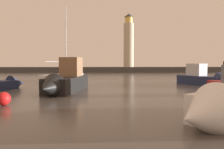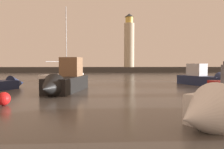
{
  "view_description": "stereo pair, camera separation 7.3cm",
  "coord_description": "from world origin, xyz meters",
  "px_view_note": "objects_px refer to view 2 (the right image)",
  "views": [
    {
      "loc": [
        -1.06,
        -1.64,
        3.02
      ],
      "look_at": [
        0.13,
        22.05,
        1.76
      ],
      "focal_mm": 34.97,
      "sensor_mm": 36.0,
      "label": 1
    },
    {
      "loc": [
        -0.99,
        -1.64,
        3.02
      ],
      "look_at": [
        0.13,
        22.05,
        1.76
      ],
      "focal_mm": 34.97,
      "sensor_mm": 36.0,
      "label": 2
    }
  ],
  "objects_px": {
    "motorboat_0": "(208,79)",
    "mooring_buoy": "(3,99)",
    "lighthouse": "(129,42)",
    "sailboat_moored": "(63,77)",
    "motorboat_3": "(64,82)"
  },
  "relations": [
    {
      "from": "sailboat_moored",
      "to": "motorboat_3",
      "type": "bearing_deg",
      "value": -79.84
    },
    {
      "from": "lighthouse",
      "to": "motorboat_0",
      "type": "distance_m",
      "value": 43.24
    },
    {
      "from": "lighthouse",
      "to": "mooring_buoy",
      "type": "xyz_separation_m",
      "value": [
        -15.83,
        -54.54,
        -9.34
      ]
    },
    {
      "from": "sailboat_moored",
      "to": "mooring_buoy",
      "type": "relative_size",
      "value": 12.87
    },
    {
      "from": "motorboat_3",
      "to": "mooring_buoy",
      "type": "xyz_separation_m",
      "value": [
        -3.1,
        -6.75,
        -0.64
      ]
    },
    {
      "from": "motorboat_0",
      "to": "mooring_buoy",
      "type": "bearing_deg",
      "value": -149.26
    },
    {
      "from": "mooring_buoy",
      "to": "motorboat_0",
      "type": "bearing_deg",
      "value": 30.74
    },
    {
      "from": "sailboat_moored",
      "to": "mooring_buoy",
      "type": "xyz_separation_m",
      "value": [
        -0.68,
        -20.23,
        -0.19
      ]
    },
    {
      "from": "motorboat_0",
      "to": "mooring_buoy",
      "type": "distance_m",
      "value": 24.59
    },
    {
      "from": "lighthouse",
      "to": "motorboat_0",
      "type": "bearing_deg",
      "value": -82.8
    },
    {
      "from": "mooring_buoy",
      "to": "motorboat_3",
      "type": "bearing_deg",
      "value": 65.33
    },
    {
      "from": "motorboat_0",
      "to": "sailboat_moored",
      "type": "height_order",
      "value": "sailboat_moored"
    },
    {
      "from": "lighthouse",
      "to": "mooring_buoy",
      "type": "relative_size",
      "value": 17.84
    },
    {
      "from": "lighthouse",
      "to": "sailboat_moored",
      "type": "relative_size",
      "value": 1.39
    },
    {
      "from": "motorboat_0",
      "to": "mooring_buoy",
      "type": "relative_size",
      "value": 8.63
    }
  ]
}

